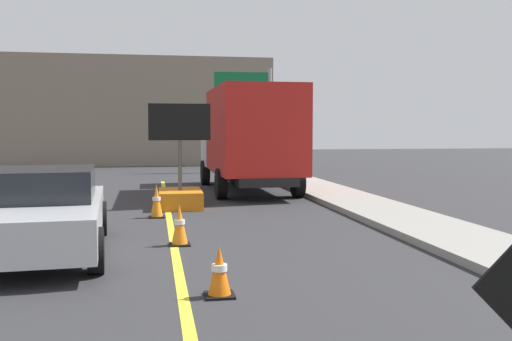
{
  "coord_description": "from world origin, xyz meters",
  "views": [
    {
      "loc": [
        -0.32,
        1.2,
        2.01
      ],
      "look_at": [
        0.59,
        6.32,
        1.64
      ],
      "focal_mm": 40.41,
      "sensor_mm": 36.0,
      "label": 1
    }
  ],
  "objects_px": {
    "arrow_board_trailer": "(180,189)",
    "traffic_cone_curbside": "(157,201)",
    "box_truck": "(249,137)",
    "pickup_car": "(38,211)",
    "traffic_cone_mid_lane": "(219,272)",
    "traffic_cone_far_lane": "(180,225)",
    "highway_guide_sign": "(254,101)"
  },
  "relations": [
    {
      "from": "pickup_car",
      "to": "traffic_cone_mid_lane",
      "type": "xyz_separation_m",
      "value": [
        2.63,
        -2.91,
        -0.39
      ]
    },
    {
      "from": "traffic_cone_mid_lane",
      "to": "traffic_cone_far_lane",
      "type": "distance_m",
      "value": 3.24
    },
    {
      "from": "pickup_car",
      "to": "traffic_cone_curbside",
      "type": "relative_size",
      "value": 6.18
    },
    {
      "from": "arrow_board_trailer",
      "to": "highway_guide_sign",
      "type": "relative_size",
      "value": 0.54
    },
    {
      "from": "arrow_board_trailer",
      "to": "pickup_car",
      "type": "bearing_deg",
      "value": -115.28
    },
    {
      "from": "traffic_cone_mid_lane",
      "to": "highway_guide_sign",
      "type": "bearing_deg",
      "value": 79.01
    },
    {
      "from": "pickup_car",
      "to": "highway_guide_sign",
      "type": "xyz_separation_m",
      "value": [
        6.66,
        17.82,
        2.73
      ]
    },
    {
      "from": "highway_guide_sign",
      "to": "traffic_cone_curbside",
      "type": "height_order",
      "value": "highway_guide_sign"
    },
    {
      "from": "traffic_cone_far_lane",
      "to": "traffic_cone_mid_lane",
      "type": "bearing_deg",
      "value": -84.05
    },
    {
      "from": "traffic_cone_mid_lane",
      "to": "traffic_cone_far_lane",
      "type": "bearing_deg",
      "value": 95.95
    },
    {
      "from": "highway_guide_sign",
      "to": "traffic_cone_curbside",
      "type": "relative_size",
      "value": 6.5
    },
    {
      "from": "box_truck",
      "to": "traffic_cone_mid_lane",
      "type": "relative_size",
      "value": 11.45
    },
    {
      "from": "pickup_car",
      "to": "traffic_cone_curbside",
      "type": "xyz_separation_m",
      "value": [
        1.91,
        3.63,
        -0.32
      ]
    },
    {
      "from": "arrow_board_trailer",
      "to": "pickup_car",
      "type": "relative_size",
      "value": 0.57
    },
    {
      "from": "box_truck",
      "to": "traffic_cone_mid_lane",
      "type": "distance_m",
      "value": 12.07
    },
    {
      "from": "arrow_board_trailer",
      "to": "traffic_cone_curbside",
      "type": "xyz_separation_m",
      "value": [
        -0.62,
        -1.73,
        -0.1
      ]
    },
    {
      "from": "arrow_board_trailer",
      "to": "traffic_cone_curbside",
      "type": "relative_size",
      "value": 3.51
    },
    {
      "from": "highway_guide_sign",
      "to": "traffic_cone_far_lane",
      "type": "distance_m",
      "value": 18.3
    },
    {
      "from": "traffic_cone_mid_lane",
      "to": "traffic_cone_far_lane",
      "type": "relative_size",
      "value": 0.86
    },
    {
      "from": "traffic_cone_far_lane",
      "to": "traffic_cone_curbside",
      "type": "xyz_separation_m",
      "value": [
        -0.38,
        3.32,
        0.02
      ]
    },
    {
      "from": "box_truck",
      "to": "highway_guide_sign",
      "type": "xyz_separation_m",
      "value": [
        1.74,
        8.97,
        1.62
      ]
    },
    {
      "from": "pickup_car",
      "to": "arrow_board_trailer",
      "type": "bearing_deg",
      "value": 64.72
    },
    {
      "from": "arrow_board_trailer",
      "to": "box_truck",
      "type": "relative_size",
      "value": 0.38
    },
    {
      "from": "box_truck",
      "to": "pickup_car",
      "type": "relative_size",
      "value": 1.49
    },
    {
      "from": "pickup_car",
      "to": "box_truck",
      "type": "bearing_deg",
      "value": 60.93
    },
    {
      "from": "pickup_car",
      "to": "traffic_cone_curbside",
      "type": "distance_m",
      "value": 4.11
    },
    {
      "from": "traffic_cone_curbside",
      "to": "box_truck",
      "type": "bearing_deg",
      "value": 60.06
    },
    {
      "from": "box_truck",
      "to": "highway_guide_sign",
      "type": "bearing_deg",
      "value": 79.04
    },
    {
      "from": "traffic_cone_mid_lane",
      "to": "pickup_car",
      "type": "bearing_deg",
      "value": 132.07
    },
    {
      "from": "arrow_board_trailer",
      "to": "traffic_cone_curbside",
      "type": "height_order",
      "value": "arrow_board_trailer"
    },
    {
      "from": "arrow_board_trailer",
      "to": "highway_guide_sign",
      "type": "height_order",
      "value": "highway_guide_sign"
    },
    {
      "from": "box_truck",
      "to": "traffic_cone_curbside",
      "type": "relative_size",
      "value": 9.22
    }
  ]
}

